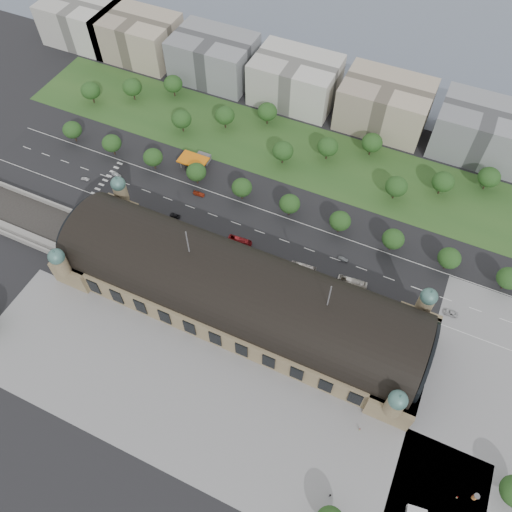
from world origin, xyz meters
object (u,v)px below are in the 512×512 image
at_px(traffic_car_6, 450,313).
at_px(bus_east, 352,283).
at_px(parked_car_6, 218,241).
at_px(bus_west, 240,241).
at_px(parked_car_1, 162,220).
at_px(traffic_car_0, 85,179).
at_px(traffic_car_5, 343,259).
at_px(advertising_column, 475,497).
at_px(bus_mid, 303,268).
at_px(pedestrian_0, 360,429).
at_px(traffic_car_1, 117,175).
at_px(traffic_car_2, 175,215).
at_px(traffic_car_3, 199,194).
at_px(pedestrian_5, 457,497).
at_px(parked_car_2, 122,213).
at_px(parked_car_0, 133,209).
at_px(pedestrian_4, 330,496).
at_px(petrol_station, 199,159).
at_px(parked_car_4, 161,228).
at_px(van_south, 415,511).
at_px(parked_car_5, 191,239).
at_px(parked_car_3, 190,238).

relative_size(traffic_car_6, bus_east, 0.45).
bearing_deg(parked_car_6, bus_west, 80.32).
bearing_deg(parked_car_1, traffic_car_0, -137.31).
height_order(traffic_car_5, advertising_column, advertising_column).
bearing_deg(parked_car_6, traffic_car_6, 62.68).
bearing_deg(parked_car_6, traffic_car_5, 73.31).
bearing_deg(bus_mid, traffic_car_6, -91.03).
xyz_separation_m(bus_west, pedestrian_0, (73.53, -56.36, -0.65)).
relative_size(traffic_car_1, bus_east, 0.39).
bearing_deg(pedestrian_0, traffic_car_2, 171.64).
distance_m(traffic_car_3, bus_east, 84.20).
xyz_separation_m(parked_car_1, parked_car_6, (28.84, 0.00, -0.01)).
bearing_deg(traffic_car_6, pedestrian_5, 10.73).
height_order(parked_car_1, parked_car_2, parked_car_2).
distance_m(parked_car_0, parked_car_6, 44.44).
height_order(bus_west, pedestrian_4, bus_west).
xyz_separation_m(parked_car_1, pedestrian_4, (109.34, -76.95, 0.14)).
bearing_deg(traffic_car_5, petrol_station, 74.66).
bearing_deg(parked_car_4, pedestrian_4, 30.33).
height_order(bus_east, pedestrian_5, bus_east).
distance_m(traffic_car_0, bus_east, 137.76).
height_order(traffic_car_6, parked_car_2, parked_car_2).
height_order(traffic_car_1, pedestrian_4, pedestrian_4).
distance_m(traffic_car_3, advertising_column, 164.39).
distance_m(traffic_car_0, traffic_car_3, 57.34).
height_order(traffic_car_3, parked_car_0, traffic_car_3).
height_order(parked_car_2, parked_car_4, parked_car_2).
distance_m(petrol_station, van_south, 176.57).
relative_size(parked_car_6, pedestrian_0, 2.92).
bearing_deg(traffic_car_1, advertising_column, -104.14).
distance_m(traffic_car_3, parked_car_0, 31.78).
height_order(traffic_car_0, van_south, van_south).
relative_size(traffic_car_6, pedestrian_0, 3.30).
height_order(traffic_car_6, pedestrian_5, pedestrian_5).
relative_size(traffic_car_2, parked_car_2, 0.91).
bearing_deg(traffic_car_0, bus_east, 80.94).
height_order(traffic_car_0, pedestrian_0, pedestrian_0).
xyz_separation_m(traffic_car_6, parked_car_5, (-112.75, -10.68, -0.14)).
bearing_deg(van_south, traffic_car_2, 142.53).
bearing_deg(bus_west, parked_car_3, 106.58).
height_order(traffic_car_0, bus_mid, bus_mid).
relative_size(traffic_car_2, parked_car_3, 1.06).
distance_m(traffic_car_6, van_south, 76.88).
relative_size(petrol_station, advertising_column, 3.97).
bearing_deg(bus_east, pedestrian_0, -163.79).
bearing_deg(parked_car_3, traffic_car_5, 69.66).
height_order(petrol_station, parked_car_6, petrol_station).
bearing_deg(traffic_car_1, van_south, -109.32).
height_order(traffic_car_3, parked_car_6, traffic_car_3).
xyz_separation_m(parked_car_1, advertising_column, (151.87, -58.02, 1.10)).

